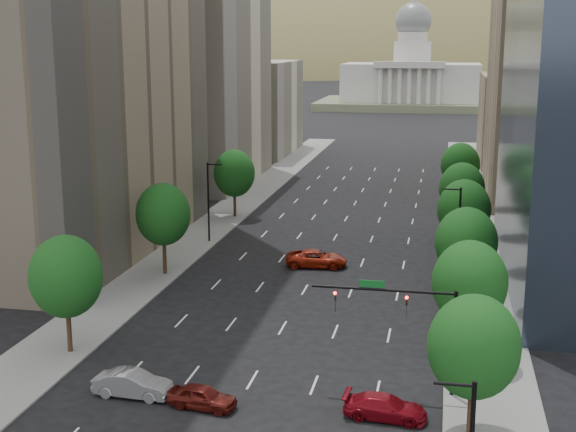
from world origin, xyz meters
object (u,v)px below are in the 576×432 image
Objects in this scene: capitol at (411,82)px; car_red_far at (316,258)px; car_red_near at (385,407)px; car_maroon at (202,397)px; traffic_signal at (415,317)px; car_silver at (133,384)px.

capitol reaches higher than car_red_far.
car_maroon is at bearing 98.11° from car_red_near.
traffic_signal reaches higher than car_silver.
car_red_near is (9.10, -223.53, -7.85)m from capitol.
car_red_far is at bearing 111.17° from traffic_signal.
capitol is 224.46m from car_maroon.
car_red_far is (-9.28, 31.47, 0.12)m from car_red_near.
traffic_signal is 29.96m from car_red_far.
traffic_signal reaches higher than car_red_far.
traffic_signal is 1.82× the size of car_silver.
capitol is 11.95× the size of car_silver.
car_red_near is at bearing -78.83° from car_maroon.
capitol is at bearing 92.74° from traffic_signal.
car_silver is 32.21m from car_red_far.
car_red_far reaches higher than car_red_near.
capitol is 9.87× the size of car_red_far.
car_silver is (-4.80, 0.74, 0.09)m from car_maroon.
car_maroon is 4.86m from car_silver.
car_red_near is 1.00× the size of car_silver.
car_silver is at bearing -167.43° from traffic_signal.
car_red_far is (6.64, 31.52, 0.02)m from car_silver.
capitol is at bearing 6.62° from car_maroon.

